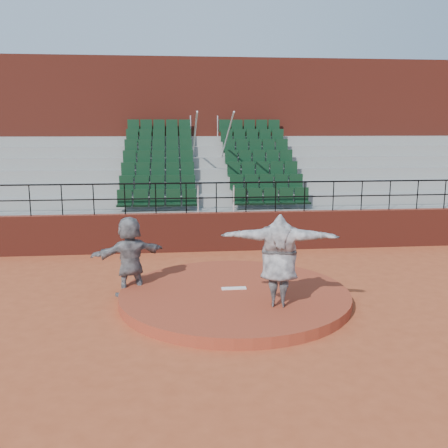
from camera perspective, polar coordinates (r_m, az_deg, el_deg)
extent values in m
plane|color=#A94826|center=(12.17, 1.22, -8.76)|extent=(90.00, 90.00, 0.00)
cylinder|color=#963821|center=(12.13, 1.22, -8.20)|extent=(5.50, 5.50, 0.25)
cube|color=white|center=(12.22, 1.13, -7.35)|extent=(0.60, 0.15, 0.03)
cube|color=maroon|center=(16.78, -0.87, -0.88)|extent=(24.00, 0.30, 1.30)
cylinder|color=black|center=(16.52, -0.89, 4.73)|extent=(24.00, 0.05, 0.05)
cylinder|color=black|center=(16.58, -0.88, 3.01)|extent=(24.00, 0.04, 0.04)
cylinder|color=black|center=(17.14, -21.31, 2.52)|extent=(0.04, 0.04, 1.00)
cylinder|color=black|center=(16.91, -18.04, 2.62)|extent=(0.04, 0.04, 1.00)
cylinder|color=black|center=(16.72, -14.69, 2.72)|extent=(0.04, 0.04, 1.00)
cylinder|color=black|center=(16.60, -11.27, 2.81)|extent=(0.04, 0.04, 1.00)
cylinder|color=black|center=(16.53, -7.81, 2.89)|extent=(0.04, 0.04, 1.00)
cylinder|color=black|center=(16.53, -4.34, 2.95)|extent=(0.04, 0.04, 1.00)
cylinder|color=black|center=(16.58, -0.88, 3.01)|extent=(0.04, 0.04, 1.00)
cylinder|color=black|center=(16.70, 2.54, 3.06)|extent=(0.04, 0.04, 1.00)
cylinder|color=black|center=(16.87, 5.91, 3.09)|extent=(0.04, 0.04, 1.00)
cylinder|color=black|center=(17.10, 9.20, 3.12)|extent=(0.04, 0.04, 1.00)
cylinder|color=black|center=(17.39, 12.38, 3.13)|extent=(0.04, 0.04, 1.00)
cylinder|color=black|center=(17.73, 15.46, 3.14)|extent=(0.04, 0.04, 1.00)
cylinder|color=black|center=(18.11, 18.42, 3.13)|extent=(0.04, 0.04, 1.00)
cylinder|color=black|center=(18.54, 21.24, 3.12)|extent=(0.04, 0.04, 1.00)
cylinder|color=black|center=(19.02, 23.93, 3.10)|extent=(0.04, 0.04, 1.00)
cube|color=gray|center=(17.34, -1.04, -0.48)|extent=(24.00, 0.85, 1.30)
cube|color=black|center=(17.13, -7.66, 2.70)|extent=(2.75, 0.48, 0.72)
cube|color=black|center=(17.45, 5.43, 2.91)|extent=(2.75, 0.48, 0.72)
cube|color=gray|center=(18.14, -1.27, 0.67)|extent=(24.00, 0.85, 1.70)
cube|color=black|center=(17.92, -7.61, 4.36)|extent=(2.75, 0.48, 0.72)
cube|color=black|center=(18.23, 4.93, 4.53)|extent=(2.75, 0.48, 0.72)
cube|color=gray|center=(18.94, -1.48, 1.73)|extent=(24.00, 0.85, 2.10)
cube|color=black|center=(18.72, -7.57, 5.88)|extent=(2.75, 0.48, 0.72)
cube|color=black|center=(19.02, 4.48, 6.02)|extent=(2.75, 0.48, 0.72)
cube|color=gray|center=(19.75, -1.67, 2.70)|extent=(24.00, 0.85, 2.50)
cube|color=black|center=(19.54, -7.53, 7.27)|extent=(2.75, 0.48, 0.72)
cube|color=black|center=(19.83, 4.05, 7.39)|extent=(2.75, 0.48, 0.72)
cube|color=gray|center=(20.56, -1.85, 3.60)|extent=(24.00, 0.85, 2.90)
cube|color=black|center=(20.37, -7.49, 8.55)|extent=(2.75, 0.48, 0.72)
cube|color=black|center=(20.64, 3.66, 8.66)|extent=(2.75, 0.48, 0.72)
cube|color=gray|center=(21.37, -2.01, 4.43)|extent=(24.00, 0.85, 3.30)
cube|color=black|center=(21.20, -7.46, 9.73)|extent=(2.75, 0.48, 0.72)
cube|color=black|center=(21.47, 3.29, 9.82)|extent=(2.75, 0.48, 0.72)
cube|color=gray|center=(22.20, -2.16, 5.19)|extent=(24.00, 0.85, 3.70)
cube|color=black|center=(22.05, -7.43, 10.82)|extent=(2.75, 0.48, 0.72)
cube|color=black|center=(22.30, 2.96, 10.90)|extent=(2.75, 0.48, 0.72)
cylinder|color=silver|center=(19.51, -3.48, 8.93)|extent=(0.06, 5.97, 2.46)
cylinder|color=silver|center=(19.60, 0.07, 8.96)|extent=(0.06, 5.97, 2.46)
cube|color=maroon|center=(24.01, -2.50, 9.70)|extent=(24.00, 3.00, 7.10)
imported|color=black|center=(10.91, 6.30, -4.15)|extent=(2.61, 1.18, 2.05)
imported|color=black|center=(12.48, -10.71, -3.64)|extent=(1.93, 1.28, 2.00)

